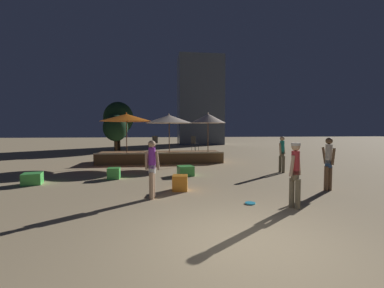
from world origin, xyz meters
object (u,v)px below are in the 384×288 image
person_3 (295,172)px  background_tree_1 (118,118)px  person_1 (152,167)px  background_tree_0 (116,128)px  patio_umbrella_0 (126,118)px  patio_umbrella_1 (169,119)px  person_0 (282,153)px  person_2 (329,162)px  bistro_chair_1 (194,142)px  patio_umbrella_2 (208,118)px  cube_seat_3 (180,183)px  frisbee_disc (250,203)px  bistro_chair_0 (155,142)px  cube_seat_0 (114,173)px  cube_seat_1 (186,171)px  cube_seat_2 (32,179)px

person_3 → background_tree_1: (-7.01, 18.58, 2.09)m
person_1 → background_tree_0: (-3.43, 15.41, 1.20)m
patio_umbrella_0 → background_tree_1: background_tree_1 is taller
patio_umbrella_1 → person_0: 6.35m
person_2 → bistro_chair_1: 8.61m
person_2 → person_3: bearing=-157.5°
person_3 → person_0: bearing=-56.0°
patio_umbrella_2 → cube_seat_3: (-2.22, -6.60, -2.37)m
frisbee_disc → background_tree_1: size_ratio=0.06×
bistro_chair_0 → person_1: bearing=68.6°
person_1 → frisbee_disc: size_ratio=6.16×
patio_umbrella_2 → bistro_chair_0: patio_umbrella_2 is taller
patio_umbrella_2 → background_tree_0: 10.28m
cube_seat_0 → bistro_chair_0: (1.56, 5.55, 1.00)m
person_1 → person_3: size_ratio=1.01×
cube_seat_3 → bistro_chair_1: (1.50, 7.31, 0.97)m
patio_umbrella_0 → cube_seat_1: (2.93, -4.06, -2.43)m
cube_seat_3 → person_3: person_3 is taller
person_2 → background_tree_0: size_ratio=0.53×
person_1 → frisbee_disc: (2.60, -0.87, -0.88)m
person_0 → bistro_chair_0: bearing=15.2°
cube_seat_3 → cube_seat_2: bearing=162.8°
cube_seat_0 → cube_seat_1: 2.95m
patio_umbrella_0 → cube_seat_2: patio_umbrella_0 is taller
background_tree_1 → cube_seat_1: bearing=-70.7°
patio_umbrella_2 → person_2: size_ratio=1.73×
background_tree_1 → cube_seat_3: bearing=-75.2°
patio_umbrella_2 → cube_seat_0: 6.80m
cube_seat_1 → cube_seat_3: cube_seat_3 is taller
bistro_chair_0 → cube_seat_2: bearing=33.9°
cube_seat_3 → person_1: person_1 is taller
person_0 → bistro_chair_1: person_0 is taller
person_1 → bistro_chair_1: (2.38, 8.20, 0.32)m
bistro_chair_1 → cube_seat_0: bearing=100.8°
patio_umbrella_1 → cube_seat_3: 6.78m
patio_umbrella_2 → cube_seat_3: bearing=-108.6°
bistro_chair_1 → person_3: bearing=146.2°
cube_seat_3 → person_2: bearing=-7.9°
patio_umbrella_1 → cube_seat_0: (-2.40, -4.07, -2.34)m
cube_seat_0 → frisbee_disc: bearing=-44.1°
cube_seat_0 → person_1: bearing=-63.5°
cube_seat_0 → person_2: (7.22, -2.96, 0.71)m
bistro_chair_0 → background_tree_0: (-3.40, 6.67, 0.88)m
patio_umbrella_2 → person_1: 8.29m
person_2 → background_tree_0: background_tree_0 is taller
cube_seat_2 → person_2: person_2 is taller
cube_seat_1 → bistro_chair_0: (-1.38, 5.23, 1.01)m
patio_umbrella_1 → cube_seat_1: (0.53, -3.75, -2.35)m
cube_seat_3 → person_3: 3.58m
cube_seat_3 → frisbee_disc: size_ratio=1.99×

